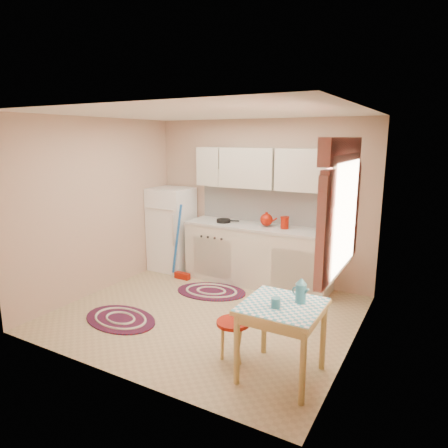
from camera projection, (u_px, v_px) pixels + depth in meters
The scene contains 14 objects.
room_shell at pixel (227, 189), 4.94m from camera, with size 3.64×3.60×2.52m.
fridge at pixel (172, 229), 6.77m from camera, with size 0.65×0.60×1.40m, color white.
broom at pixel (182, 243), 6.28m from camera, with size 0.28×0.12×1.20m, color blue, non-canonical shape.
base_cabinets at pixel (257, 256), 6.12m from camera, with size 2.25×0.60×0.88m, color beige.
countertop at pixel (257, 227), 6.02m from camera, with size 2.27×0.62×0.04m, color #B9B6AF.
frying_pan at pixel (223, 221), 6.24m from camera, with size 0.22×0.22×0.05m, color black.
red_kettle at pixel (266, 220), 5.93m from camera, with size 0.21×0.19×0.21m, color #961405, non-canonical shape.
red_canister at pixel (285, 223), 5.79m from camera, with size 0.12×0.12×0.16m, color #961405.
table at pixel (281, 341), 3.73m from camera, with size 0.72×0.72×0.72m, color #D9BB6C.
stool at pixel (233, 340), 4.04m from camera, with size 0.34×0.34×0.42m, color #961405.
coffee_pot at pixel (301, 290), 3.67m from camera, with size 0.12×0.11×0.25m, color teal, non-canonical shape.
mug at pixel (276, 303), 3.57m from camera, with size 0.08×0.08×0.10m, color teal.
rug_center at pixel (211, 291), 5.86m from camera, with size 1.03×0.69×0.02m, color maroon, non-canonical shape.
rug_left at pixel (120, 319), 4.97m from camera, with size 1.02×0.68×0.02m, color maroon, non-canonical shape.
Camera 1 is at (2.53, -4.08, 2.22)m, focal length 32.00 mm.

